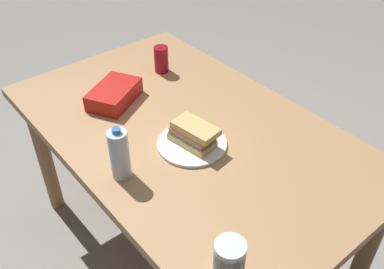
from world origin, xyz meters
name	(u,v)px	position (x,y,z in m)	size (l,w,h in m)	color
ground_plane	(188,245)	(0.00, 0.00, 0.00)	(8.00, 8.00, 0.00)	gray
dining_table	(187,146)	(0.00, 0.00, 0.64)	(1.49, 0.91, 0.74)	tan
paper_plate	(192,144)	(0.10, -0.05, 0.74)	(0.26, 0.26, 0.01)	white
sandwich	(193,134)	(0.10, -0.05, 0.79)	(0.19, 0.12, 0.08)	#DBB26B
soda_can_red	(161,59)	(-0.42, 0.18, 0.80)	(0.07, 0.07, 0.12)	maroon
chip_bag	(114,94)	(-0.34, -0.12, 0.77)	(0.23, 0.15, 0.07)	red
water_bottle_tall	(119,154)	(0.07, -0.34, 0.83)	(0.07, 0.07, 0.20)	silver
plastic_cup_stack	(229,261)	(0.58, -0.33, 0.80)	(0.08, 0.08, 0.13)	silver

